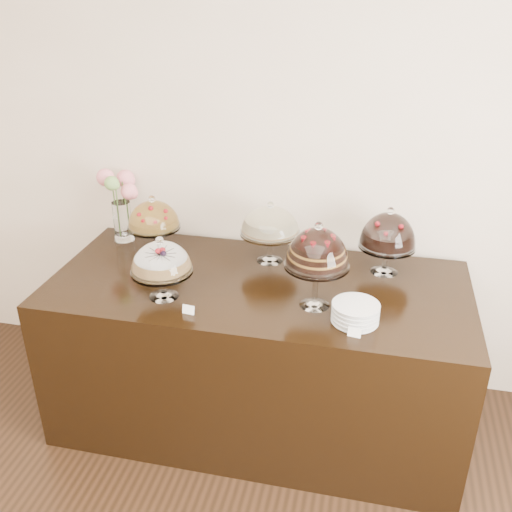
% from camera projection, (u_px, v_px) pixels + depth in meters
% --- Properties ---
extents(wall_back, '(5.00, 0.04, 3.00)m').
position_uv_depth(wall_back, '(270.00, 143.00, 3.23)').
color(wall_back, beige).
rests_on(wall_back, ground).
extents(display_counter, '(2.20, 1.00, 0.90)m').
position_uv_depth(display_counter, '(258.00, 352.00, 3.20)').
color(display_counter, black).
rests_on(display_counter, ground).
extents(cake_stand_sugar_sponge, '(0.31, 0.31, 0.33)m').
position_uv_depth(cake_stand_sugar_sponge, '(161.00, 260.00, 2.78)').
color(cake_stand_sugar_sponge, white).
rests_on(cake_stand_sugar_sponge, display_counter).
extents(cake_stand_choco_layer, '(0.31, 0.31, 0.44)m').
position_uv_depth(cake_stand_choco_layer, '(317.00, 251.00, 2.67)').
color(cake_stand_choco_layer, white).
rests_on(cake_stand_choco_layer, display_counter).
extents(cake_stand_cheesecake, '(0.33, 0.33, 0.36)m').
position_uv_depth(cake_stand_cheesecake, '(270.00, 223.00, 3.13)').
color(cake_stand_cheesecake, white).
rests_on(cake_stand_cheesecake, display_counter).
extents(cake_stand_dark_choco, '(0.31, 0.31, 0.38)m').
position_uv_depth(cake_stand_dark_choco, '(388.00, 233.00, 3.01)').
color(cake_stand_dark_choco, white).
rests_on(cake_stand_dark_choco, display_counter).
extents(cake_stand_fruit_tart, '(0.30, 0.30, 0.35)m').
position_uv_depth(cake_stand_fruit_tart, '(153.00, 217.00, 3.24)').
color(cake_stand_fruit_tart, white).
rests_on(cake_stand_fruit_tart, display_counter).
extents(flower_vase, '(0.24, 0.29, 0.44)m').
position_uv_depth(flower_vase, '(120.00, 199.00, 3.40)').
color(flower_vase, white).
rests_on(flower_vase, display_counter).
extents(plate_stack, '(0.21, 0.21, 0.09)m').
position_uv_depth(plate_stack, '(355.00, 313.00, 2.64)').
color(plate_stack, silver).
rests_on(plate_stack, display_counter).
extents(price_card_left, '(0.06, 0.02, 0.04)m').
position_uv_depth(price_card_left, '(188.00, 310.00, 2.72)').
color(price_card_left, white).
rests_on(price_card_left, display_counter).
extents(price_card_right, '(0.06, 0.02, 0.04)m').
position_uv_depth(price_card_right, '(354.00, 332.00, 2.54)').
color(price_card_right, white).
rests_on(price_card_right, display_counter).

